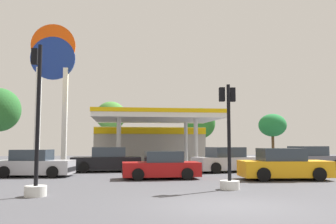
{
  "coord_description": "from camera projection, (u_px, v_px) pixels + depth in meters",
  "views": [
    {
      "loc": [
        -3.16,
        -10.01,
        1.79
      ],
      "look_at": [
        0.47,
        16.58,
        4.21
      ],
      "focal_mm": 37.73,
      "sensor_mm": 36.0,
      "label": 1
    }
  ],
  "objects": [
    {
      "name": "car_4",
      "position": [
        107.0,
        160.0,
        22.82
      ],
      "size": [
        4.41,
        2.04,
        1.57
      ],
      "color": "black",
      "rests_on": "ground"
    },
    {
      "name": "traffic_signal_1",
      "position": [
        36.0,
        154.0,
        12.15
      ],
      "size": [
        0.74,
        0.74,
        5.28
      ],
      "color": "silver",
      "rests_on": "ground"
    },
    {
      "name": "station_pole_sign",
      "position": [
        52.0,
        75.0,
        30.9
      ],
      "size": [
        3.82,
        0.56,
        12.36
      ],
      "color": "white",
      "rests_on": "ground"
    },
    {
      "name": "tree_3",
      "position": [
        272.0,
        125.0,
        43.02
      ],
      "size": [
        3.35,
        3.35,
        5.44
      ],
      "color": "brown",
      "rests_on": "ground"
    },
    {
      "name": "car_6",
      "position": [
        284.0,
        165.0,
        17.69
      ],
      "size": [
        4.51,
        2.29,
        1.57
      ],
      "color": "black",
      "rests_on": "ground"
    },
    {
      "name": "tree_2",
      "position": [
        201.0,
        123.0,
        42.11
      ],
      "size": [
        3.47,
        3.47,
        6.06
      ],
      "color": "brown",
      "rests_on": "ground"
    },
    {
      "name": "car_2",
      "position": [
        310.0,
        159.0,
        24.36
      ],
      "size": [
        4.83,
        2.84,
        1.62
      ],
      "color": "black",
      "rests_on": "ground"
    },
    {
      "name": "tree_1",
      "position": [
        111.0,
        116.0,
        40.7
      ],
      "size": [
        3.48,
        3.48,
        6.66
      ],
      "color": "brown",
      "rests_on": "ground"
    },
    {
      "name": "car_1",
      "position": [
        34.0,
        164.0,
        19.34
      ],
      "size": [
        4.3,
        2.3,
        1.47
      ],
      "color": "black",
      "rests_on": "ground"
    },
    {
      "name": "ground_plane",
      "position": [
        230.0,
        206.0,
        10.14
      ],
      "size": [
        90.0,
        90.0,
        0.0
      ],
      "primitive_type": "plane",
      "color": "#47474C",
      "rests_on": "ground"
    },
    {
      "name": "traffic_signal_0",
      "position": [
        229.0,
        155.0,
        14.01
      ],
      "size": [
        0.77,
        0.77,
        4.17
      ],
      "color": "silver",
      "rests_on": "ground"
    },
    {
      "name": "car_0",
      "position": [
        161.0,
        166.0,
        18.12
      ],
      "size": [
        3.96,
        1.85,
        1.41
      ],
      "color": "black",
      "rests_on": "ground"
    },
    {
      "name": "gas_station",
      "position": [
        149.0,
        140.0,
        34.06
      ],
      "size": [
        10.43,
        13.56,
        4.35
      ],
      "color": "#ADA89E",
      "rests_on": "ground"
    },
    {
      "name": "car_3",
      "position": [
        227.0,
        161.0,
        22.55
      ],
      "size": [
        4.69,
        2.75,
        1.57
      ],
      "color": "black",
      "rests_on": "ground"
    }
  ]
}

